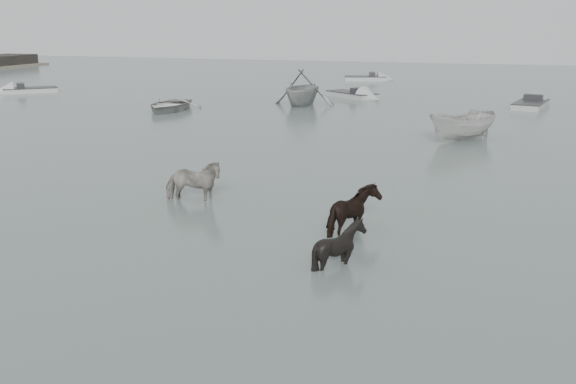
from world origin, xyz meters
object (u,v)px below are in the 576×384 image
at_px(pony_black, 340,236).
at_px(pony_pinto, 193,177).
at_px(rowboat_lead, 169,103).
at_px(pony_dark, 355,205).

bearing_deg(pony_black, pony_pinto, 44.19).
height_order(pony_pinto, pony_black, pony_pinto).
bearing_deg(rowboat_lead, pony_dark, -55.36).
height_order(pony_dark, rowboat_lead, pony_dark).
distance_m(pony_dark, pony_black, 2.35).
relative_size(pony_pinto, pony_dark, 1.24).
height_order(pony_dark, pony_black, pony_dark).
bearing_deg(pony_dark, rowboat_lead, 36.77).
distance_m(pony_pinto, rowboat_lead, 20.46).
xyz_separation_m(pony_pinto, pony_dark, (5.23, -1.40, -0.03)).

